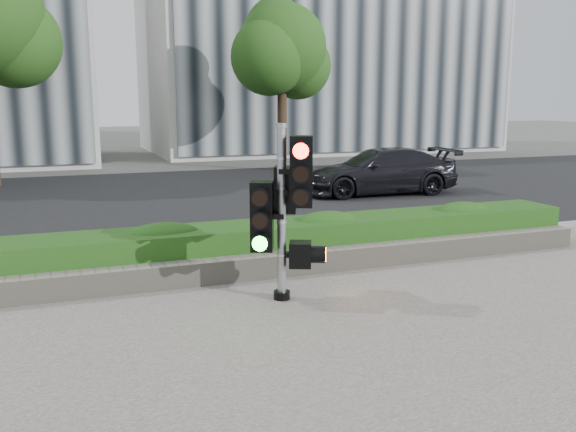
{
  "coord_description": "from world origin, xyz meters",
  "views": [
    {
      "loc": [
        -2.64,
        -6.52,
        2.65
      ],
      "look_at": [
        0.07,
        0.6,
        1.2
      ],
      "focal_mm": 38.0,
      "sensor_mm": 36.0,
      "label": 1
    }
  ],
  "objects": [
    {
      "name": "sidewalk",
      "position": [
        0.0,
        -2.5,
        0.01
      ],
      "size": [
        16.0,
        11.0,
        0.03
      ],
      "primitive_type": "cube",
      "color": "#9E9389",
      "rests_on": "ground"
    },
    {
      "name": "stone_wall",
      "position": [
        0.0,
        1.9,
        0.2
      ],
      "size": [
        12.0,
        0.32,
        0.34
      ],
      "primitive_type": "cube",
      "color": "gray",
      "rests_on": "sidewalk"
    },
    {
      "name": "hedge",
      "position": [
        0.0,
        2.55,
        0.37
      ],
      "size": [
        12.0,
        1.0,
        0.68
      ],
      "primitive_type": "cube",
      "color": "#3B7E26",
      "rests_on": "sidewalk"
    },
    {
      "name": "road",
      "position": [
        0.0,
        10.0,
        0.01
      ],
      "size": [
        60.0,
        13.0,
        0.02
      ],
      "primitive_type": "cube",
      "color": "black",
      "rests_on": "ground"
    },
    {
      "name": "car_dark",
      "position": [
        5.97,
        8.76,
        0.67
      ],
      "size": [
        4.61,
        2.17,
        1.3
      ],
      "primitive_type": "imported",
      "rotation": [
        0.0,
        0.0,
        -1.65
      ],
      "color": "black",
      "rests_on": "road"
    },
    {
      "name": "tree_right",
      "position": [
        5.48,
        15.55,
        4.48
      ],
      "size": [
        4.1,
        3.58,
        6.53
      ],
      "color": "black",
      "rests_on": "ground"
    },
    {
      "name": "building_right",
      "position": [
        11.0,
        25.0,
        6.0
      ],
      "size": [
        18.0,
        10.0,
        12.0
      ],
      "primitive_type": "cube",
      "color": "#B7B7B2",
      "rests_on": "ground"
    },
    {
      "name": "ground",
      "position": [
        0.0,
        0.0,
        0.0
      ],
      "size": [
        120.0,
        120.0,
        0.0
      ],
      "primitive_type": "plane",
      "color": "#51514C",
      "rests_on": "ground"
    },
    {
      "name": "traffic_signal",
      "position": [
        0.11,
        0.84,
        1.32
      ],
      "size": [
        0.87,
        0.73,
        2.34
      ],
      "rotation": [
        0.0,
        0.0,
        -0.41
      ],
      "color": "black",
      "rests_on": "sidewalk"
    },
    {
      "name": "curb",
      "position": [
        0.0,
        3.15,
        0.06
      ],
      "size": [
        60.0,
        0.25,
        0.12
      ],
      "primitive_type": "cube",
      "color": "gray",
      "rests_on": "ground"
    }
  ]
}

